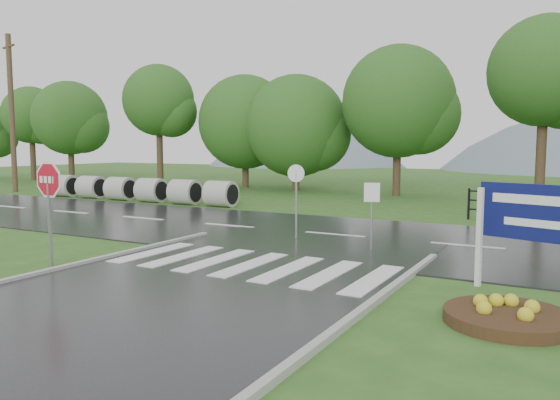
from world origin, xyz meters
The scene contains 12 objects.
ground centered at (0.00, 0.00, 0.00)m, with size 120.00×120.00×0.00m, color #2D581D.
main_road centered at (0.00, 10.00, 0.00)m, with size 90.00×8.00×0.04m, color black.
crosswalk centered at (0.00, 5.00, 0.06)m, with size 6.50×2.80×0.02m.
hills centered at (3.49, 65.00, -15.54)m, with size 102.00×48.00×48.00m.
treeline centered at (1.00, 24.00, 0.00)m, with size 83.20×5.20×10.00m.
culvert_pipes centered at (-13.09, 15.00, 0.60)m, with size 11.80×1.20×1.20m.
stop_sign centered at (-4.10, 2.75, 1.84)m, with size 1.17×0.07×2.64m.
estate_billboard centered at (6.05, 5.73, 1.45)m, with size 2.33×0.78×2.10m.
flower_bed centered at (5.76, 3.48, 0.15)m, with size 1.99×1.99×0.40m.
reg_sign_small centered at (1.90, 7.99, 1.34)m, with size 0.40×0.15×1.86m.
reg_sign_round centered at (-0.77, 8.83, 1.43)m, with size 0.52×0.10×2.27m.
utility_pole_west centered at (-23.35, 15.50, 4.77)m, with size 1.63×0.55×9.39m.
Camera 1 is at (6.65, -5.69, 2.85)m, focal length 35.00 mm.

